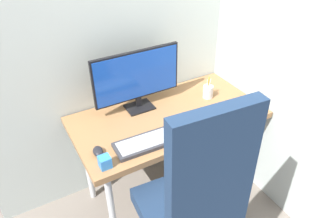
{
  "coord_description": "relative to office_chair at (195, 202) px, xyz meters",
  "views": [
    {
      "loc": [
        -0.88,
        -1.53,
        1.98
      ],
      "look_at": [
        -0.04,
        -0.07,
        0.84
      ],
      "focal_mm": 34.01,
      "sensor_mm": 36.0,
      "label": 1
    }
  ],
  "objects": [
    {
      "name": "desk",
      "position": [
        0.23,
        0.66,
        -0.01
      ],
      "size": [
        1.28,
        0.67,
        0.74
      ],
      "color": "#996B42",
      "rests_on": "ground_plane"
    },
    {
      "name": "keyboard",
      "position": [
        -0.01,
        0.46,
        0.07
      ],
      "size": [
        0.46,
        0.18,
        0.03
      ],
      "color": "#333338",
      "rests_on": "desk"
    },
    {
      "name": "pen_holder",
      "position": [
        0.59,
        0.71,
        0.11
      ],
      "size": [
        0.07,
        0.07,
        0.16
      ],
      "color": "silver",
      "rests_on": "desk"
    },
    {
      "name": "notebook",
      "position": [
        0.74,
        0.48,
        0.07
      ],
      "size": [
        0.2,
        0.2,
        0.02
      ],
      "primitive_type": "cube",
      "rotation": [
        0.0,
        0.0,
        -0.33
      ],
      "color": "black",
      "rests_on": "desk"
    },
    {
      "name": "ground_plane",
      "position": [
        0.23,
        0.66,
        -0.68
      ],
      "size": [
        8.0,
        8.0,
        0.0
      ],
      "primitive_type": "plane",
      "color": "slate"
    },
    {
      "name": "monitor",
      "position": [
        0.1,
        0.85,
        0.3
      ],
      "size": [
        0.61,
        0.15,
        0.42
      ],
      "color": "black",
      "rests_on": "desk"
    },
    {
      "name": "mouse",
      "position": [
        -0.32,
        0.53,
        0.08
      ],
      "size": [
        0.07,
        0.09,
        0.04
      ],
      "primitive_type": "ellipsoid",
      "rotation": [
        0.0,
        0.0,
        -0.14
      ],
      "color": "black",
      "rests_on": "desk"
    },
    {
      "name": "wall_back",
      "position": [
        0.23,
        1.03,
        0.72
      ],
      "size": [
        2.37,
        0.04,
        2.8
      ],
      "primitive_type": "cube",
      "color": "#B7C1BC",
      "rests_on": "ground_plane"
    },
    {
      "name": "desk_clamp_accessory",
      "position": [
        -0.32,
        0.41,
        0.09
      ],
      "size": [
        0.06,
        0.06,
        0.07
      ],
      "primitive_type": "cube",
      "color": "#337FD8",
      "rests_on": "desk"
    },
    {
      "name": "office_chair",
      "position": [
        0.0,
        0.0,
        0.0
      ],
      "size": [
        0.62,
        0.64,
        1.33
      ],
      "color": "black",
      "rests_on": "ground_plane"
    },
    {
      "name": "wall_side_right",
      "position": [
        0.9,
        0.51,
        0.72
      ],
      "size": [
        0.04,
        1.75,
        2.8
      ],
      "primitive_type": "cube",
      "color": "#B7C1BC",
      "rests_on": "ground_plane"
    }
  ]
}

